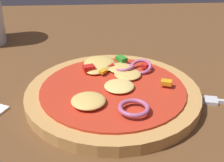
% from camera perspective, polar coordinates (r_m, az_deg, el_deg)
% --- Properties ---
extents(dining_table, '(1.48, 1.02, 0.04)m').
position_cam_1_polar(dining_table, '(0.50, -3.82, -5.32)').
color(dining_table, brown).
rests_on(dining_table, ground).
extents(pizza, '(0.25, 0.25, 0.03)m').
position_cam_1_polar(pizza, '(0.49, 0.09, -1.91)').
color(pizza, tan).
rests_on(pizza, dining_table).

